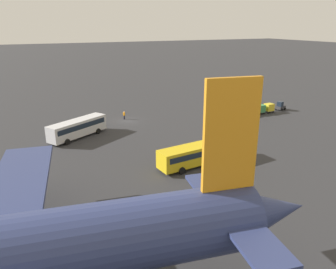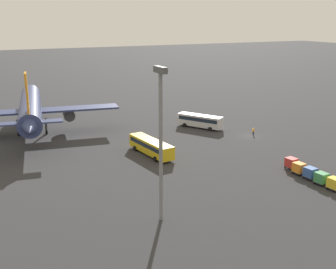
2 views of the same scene
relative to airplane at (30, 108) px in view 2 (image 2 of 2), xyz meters
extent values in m
plane|color=#2D2D30|center=(-24.30, -44.59, -6.14)|extent=(600.00, 600.00, 0.00)
cylinder|color=navy|center=(0.54, -0.09, 0.10)|extent=(38.55, 10.81, 4.80)
cone|color=navy|center=(20.62, -3.31, 0.10)|extent=(5.94, 5.34, 4.56)
cone|color=navy|center=(-19.78, 3.17, 0.10)|extent=(6.85, 5.26, 4.32)
cube|color=navy|center=(-3.13, -10.85, -0.50)|extent=(7.70, 18.17, 0.44)
cube|color=orange|center=(-16.47, 2.64, 6.35)|extent=(3.84, 0.96, 7.69)
cube|color=navy|center=(-16.85, 2.70, 0.58)|extent=(4.62, 12.76, 0.28)
cylinder|color=#38383D|center=(-1.57, -8.42, -2.04)|extent=(4.95, 3.34, 2.64)
cylinder|color=#38383D|center=(13.76, -2.21, -4.22)|extent=(0.50, 0.50, 3.84)
cylinder|color=black|center=(13.76, -2.21, -5.69)|extent=(0.97, 0.64, 0.90)
cylinder|color=#38383D|center=(-0.86, 3.30, -4.22)|extent=(0.50, 0.50, 3.84)
cylinder|color=black|center=(-0.86, 3.30, -5.69)|extent=(0.97, 0.64, 0.90)
cylinder|color=#38383D|center=(-1.85, -2.87, -4.22)|extent=(0.50, 0.50, 3.84)
cylinder|color=black|center=(-1.85, -2.87, -5.69)|extent=(0.97, 0.64, 0.90)
cube|color=silver|center=(-12.92, -37.99, -4.30)|extent=(11.23, 8.12, 2.77)
cube|color=#192333|center=(-12.92, -37.99, -3.82)|extent=(10.46, 7.68, 0.89)
cylinder|color=black|center=(-10.56, -34.98, -5.64)|extent=(1.01, 0.77, 1.00)
cylinder|color=black|center=(-9.15, -37.37, -5.64)|extent=(1.01, 0.77, 1.00)
cylinder|color=black|center=(-16.68, -38.60, -5.64)|extent=(1.01, 0.77, 1.00)
cylinder|color=black|center=(-15.27, -40.99, -5.64)|extent=(1.01, 0.77, 1.00)
cube|color=gold|center=(-26.76, -18.60, -4.41)|extent=(13.13, 4.32, 2.57)
cube|color=#192333|center=(-26.76, -18.60, -3.96)|extent=(12.11, 4.24, 0.82)
cylinder|color=black|center=(-22.96, -16.66, -5.64)|extent=(1.03, 0.42, 1.00)
cylinder|color=black|center=(-22.62, -19.58, -5.64)|extent=(1.03, 0.42, 1.00)
cylinder|color=black|center=(-30.90, -17.61, -5.64)|extent=(1.03, 0.42, 1.00)
cylinder|color=black|center=(-30.55, -20.53, -5.64)|extent=(1.03, 0.42, 1.00)
cylinder|color=#1E1E2D|center=(-23.99, -45.82, -5.72)|extent=(0.32, 0.32, 0.85)
cylinder|color=orange|center=(-23.99, -45.82, -4.97)|extent=(0.38, 0.38, 0.65)
sphere|color=tan|center=(-23.99, -45.82, -4.52)|extent=(0.24, 0.24, 0.24)
cube|color=#38383D|center=(-55.91, -37.28, -5.73)|extent=(2.11, 1.82, 0.10)
cube|color=gold|center=(-55.91, -37.28, -4.88)|extent=(2.01, 1.73, 1.60)
cylinder|color=black|center=(-55.19, -36.59, -5.96)|extent=(0.37, 0.15, 0.36)
cylinder|color=black|center=(-55.10, -37.87, -5.96)|extent=(0.37, 0.15, 0.36)
cylinder|color=black|center=(-56.71, -36.70, -5.96)|extent=(0.37, 0.15, 0.36)
cube|color=#38383D|center=(-53.28, -37.18, -5.73)|extent=(2.11, 1.82, 0.10)
cube|color=#38844C|center=(-53.28, -37.18, -4.88)|extent=(2.01, 1.73, 1.60)
cylinder|color=black|center=(-52.57, -36.49, -5.96)|extent=(0.37, 0.15, 0.36)
cylinder|color=black|center=(-52.48, -37.76, -5.96)|extent=(0.37, 0.15, 0.36)
cylinder|color=black|center=(-54.09, -36.60, -5.96)|extent=(0.37, 0.15, 0.36)
cylinder|color=black|center=(-54.00, -37.87, -5.96)|extent=(0.37, 0.15, 0.36)
cube|color=#38383D|center=(-50.66, -37.33, -5.73)|extent=(2.11, 1.82, 0.10)
cube|color=#33569E|center=(-50.66, -37.33, -4.88)|extent=(2.01, 1.73, 1.60)
cylinder|color=black|center=(-49.95, -36.64, -5.96)|extent=(0.37, 0.15, 0.36)
cylinder|color=black|center=(-49.86, -37.92, -5.96)|extent=(0.37, 0.15, 0.36)
cylinder|color=black|center=(-51.47, -36.75, -5.96)|extent=(0.37, 0.15, 0.36)
cylinder|color=black|center=(-51.37, -38.03, -5.96)|extent=(0.37, 0.15, 0.36)
cube|color=#38383D|center=(-48.04, -37.26, -5.73)|extent=(2.11, 1.82, 0.10)
cube|color=orange|center=(-48.04, -37.26, -4.88)|extent=(2.01, 1.73, 1.60)
cylinder|color=black|center=(-47.33, -36.57, -5.96)|extent=(0.37, 0.15, 0.36)
cylinder|color=black|center=(-47.23, -37.85, -5.96)|extent=(0.37, 0.15, 0.36)
cylinder|color=black|center=(-48.84, -36.68, -5.96)|extent=(0.37, 0.15, 0.36)
cylinder|color=black|center=(-48.75, -37.96, -5.96)|extent=(0.37, 0.15, 0.36)
cube|color=#38383D|center=(-45.42, -37.91, -5.73)|extent=(2.11, 1.82, 0.10)
cube|color=#B72D28|center=(-45.42, -37.91, -4.88)|extent=(2.01, 1.73, 1.60)
cylinder|color=black|center=(-44.70, -37.22, -5.96)|extent=(0.37, 0.15, 0.36)
cylinder|color=black|center=(-44.61, -38.49, -5.96)|extent=(0.37, 0.15, 0.36)
cylinder|color=black|center=(-46.22, -37.33, -5.96)|extent=(0.37, 0.15, 0.36)
cylinder|color=black|center=(-46.13, -38.60, -5.96)|extent=(0.37, 0.15, 0.36)
cylinder|color=slate|center=(-52.83, -8.48, 3.77)|extent=(0.50, 0.50, 19.83)
cube|color=#4C4C4C|center=(-52.83, -8.48, 14.09)|extent=(2.80, 0.70, 0.80)
camera|label=1|loc=(-4.25, 19.27, 13.33)|focal=35.00mm
camera|label=2|loc=(-99.67, 13.56, 20.35)|focal=45.00mm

